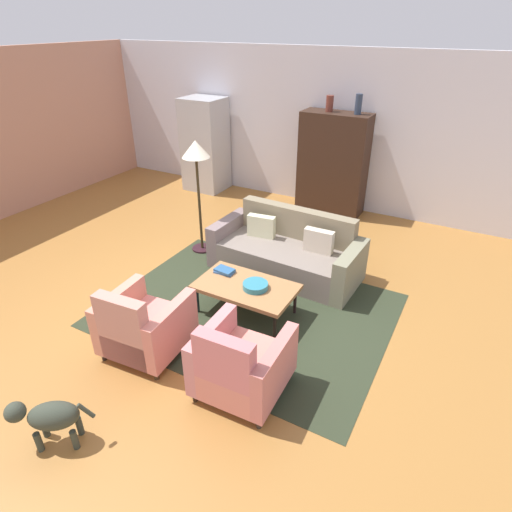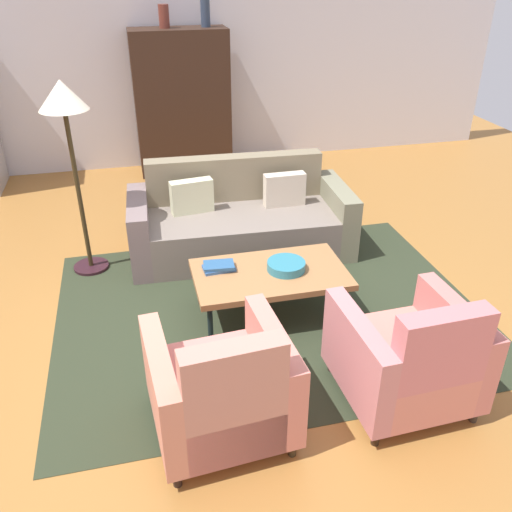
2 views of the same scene
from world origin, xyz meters
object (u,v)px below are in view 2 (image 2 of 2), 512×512
Objects in this scene: couch at (240,221)px; vase_round at (205,13)px; book_stack at (219,267)px; fruit_bowl at (286,266)px; coffee_table at (270,275)px; armchair_left at (223,392)px; floor_lamp at (65,114)px; vase_tall at (164,16)px; cabinet at (182,103)px; armchair_right at (410,360)px.

couch is 2.91m from vase_round.
fruit_bowl is at bearing -13.78° from book_stack.
coffee_table is 1.31m from armchair_left.
vase_round is at bearing 57.78° from floor_lamp.
vase_tall is at bearing -78.15° from couch.
vase_round is at bearing -90.11° from couch.
book_stack is at bearing 166.22° from fruit_bowl.
book_stack is 1.76m from floor_lamp.
vase_round is (0.70, 4.73, 1.62)m from armchair_left.
couch is at bearing 71.38° from armchair_left.
cabinet is 1.04m from vase_tall.
floor_lamp is at bearing 5.67° from couch.
floor_lamp reaches higher than armchair_left.
armchair_left is at bearing 177.82° from armchair_right.
book_stack is at bearing -42.84° from floor_lamp.
floor_lamp reaches higher than armchair_right.
cabinet is at bearing 95.92° from fruit_bowl.
vase_tall is (-0.39, 3.56, 1.57)m from coffee_table.
coffee_table is 1.31m from armchair_right.
fruit_bowl is 1.18× the size of book_stack.
vase_round is at bearing 93.77° from armchair_right.
armchair_right is 5.02m from vase_round.
fruit_bowl is at bearing 109.87° from armchair_right.
fruit_bowl is at bearing -35.13° from floor_lamp.
coffee_table is 0.41m from book_stack.
armchair_left is at bearing -94.29° from cabinet.
vase_round is at bearing 77.18° from armchair_left.
cabinet reaches higher than book_stack.
book_stack is 0.14× the size of cabinet.
floor_lamp is at bearing 137.16° from book_stack.
fruit_bowl is (-0.47, 1.17, 0.09)m from armchair_right.
fruit_bowl is 3.90m from vase_tall.
armchair_left is at bearing -92.48° from vase_tall.
couch is 1.19× the size of cabinet.
coffee_table is (-0.00, -1.19, 0.08)m from couch.
armchair_right is 4.84m from cabinet.
armchair_left is 5.05m from vase_round.
couch is 2.43× the size of armchair_left.
cabinet is (-0.24, 2.38, 0.61)m from couch.
vase_tall is (-0.15, -0.00, 1.03)m from cabinet.
armchair_left is at bearing -121.87° from fruit_bowl.
book_stack is 3.80m from vase_round.
armchair_right reaches higher than couch.
armchair_left reaches higher than couch.
floor_lamp reaches higher than book_stack.
armchair_left is at bearing -117.03° from coffee_table.
couch is 8.07× the size of vase_tall.
vase_tall reaches higher than cabinet.
armchair_right is 0.51× the size of floor_lamp.
book_stack is at bearing 161.83° from coffee_table.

